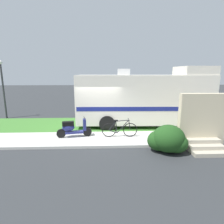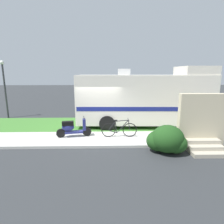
{
  "view_description": "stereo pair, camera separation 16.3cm",
  "coord_description": "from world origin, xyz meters",
  "px_view_note": "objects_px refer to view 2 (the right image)",
  "views": [
    {
      "loc": [
        0.38,
        -9.86,
        3.27
      ],
      "look_at": [
        0.78,
        0.3,
        1.1
      ],
      "focal_mm": 29.87,
      "sensor_mm": 36.0,
      "label": 1
    },
    {
      "loc": [
        0.54,
        -9.87,
        3.27
      ],
      "look_at": [
        0.78,
        0.3,
        1.1
      ],
      "focal_mm": 29.87,
      "sensor_mm": 36.0,
      "label": 2
    }
  ],
  "objects_px": {
    "bottle_green": "(185,134)",
    "pickup_truck_far": "(153,95)",
    "motorhome_rv": "(145,98)",
    "scooter": "(73,128)",
    "street_lamp_post": "(4,84)",
    "bicycle": "(119,129)",
    "bottle_spare": "(199,139)",
    "pickup_truck_near": "(142,100)"
  },
  "relations": [
    {
      "from": "motorhome_rv",
      "to": "pickup_truck_far",
      "type": "height_order",
      "value": "motorhome_rv"
    },
    {
      "from": "pickup_truck_near",
      "to": "bottle_spare",
      "type": "relative_size",
      "value": 24.84
    },
    {
      "from": "motorhome_rv",
      "to": "bottle_spare",
      "type": "height_order",
      "value": "motorhome_rv"
    },
    {
      "from": "motorhome_rv",
      "to": "pickup_truck_near",
      "type": "xyz_separation_m",
      "value": [
        0.61,
        4.31,
        -0.77
      ]
    },
    {
      "from": "bottle_spare",
      "to": "bottle_green",
      "type": "bearing_deg",
      "value": 120.12
    },
    {
      "from": "bicycle",
      "to": "pickup_truck_near",
      "type": "relative_size",
      "value": 0.32
    },
    {
      "from": "bicycle",
      "to": "street_lamp_post",
      "type": "distance_m",
      "value": 9.35
    },
    {
      "from": "bottle_spare",
      "to": "motorhome_rv",
      "type": "bearing_deg",
      "value": 123.29
    },
    {
      "from": "pickup_truck_near",
      "to": "street_lamp_post",
      "type": "height_order",
      "value": "street_lamp_post"
    },
    {
      "from": "scooter",
      "to": "pickup_truck_near",
      "type": "height_order",
      "value": "pickup_truck_near"
    },
    {
      "from": "pickup_truck_far",
      "to": "bottle_spare",
      "type": "relative_size",
      "value": 25.41
    },
    {
      "from": "pickup_truck_far",
      "to": "street_lamp_post",
      "type": "bearing_deg",
      "value": -154.74
    },
    {
      "from": "pickup_truck_far",
      "to": "bottle_green",
      "type": "bearing_deg",
      "value": -94.8
    },
    {
      "from": "scooter",
      "to": "bottle_spare",
      "type": "distance_m",
      "value": 6.09
    },
    {
      "from": "pickup_truck_near",
      "to": "street_lamp_post",
      "type": "bearing_deg",
      "value": -168.24
    },
    {
      "from": "bottle_green",
      "to": "pickup_truck_near",
      "type": "bearing_deg",
      "value": 98.55
    },
    {
      "from": "pickup_truck_far",
      "to": "street_lamp_post",
      "type": "height_order",
      "value": "street_lamp_post"
    },
    {
      "from": "scooter",
      "to": "street_lamp_post",
      "type": "bearing_deg",
      "value": 140.55
    },
    {
      "from": "motorhome_rv",
      "to": "pickup_truck_far",
      "type": "xyz_separation_m",
      "value": [
        2.48,
        7.88,
        -0.73
      ]
    },
    {
      "from": "pickup_truck_far",
      "to": "scooter",
      "type": "bearing_deg",
      "value": -122.33
    },
    {
      "from": "bottle_green",
      "to": "pickup_truck_far",
      "type": "bearing_deg",
      "value": 85.2
    },
    {
      "from": "motorhome_rv",
      "to": "bottle_green",
      "type": "distance_m",
      "value": 3.24
    },
    {
      "from": "motorhome_rv",
      "to": "bicycle",
      "type": "xyz_separation_m",
      "value": [
        -1.71,
        -2.46,
        -1.21
      ]
    },
    {
      "from": "motorhome_rv",
      "to": "pickup_truck_near",
      "type": "bearing_deg",
      "value": 81.9
    },
    {
      "from": "bicycle",
      "to": "street_lamp_post",
      "type": "bearing_deg",
      "value": 149.44
    },
    {
      "from": "scooter",
      "to": "pickup_truck_far",
      "type": "height_order",
      "value": "pickup_truck_far"
    },
    {
      "from": "bicycle",
      "to": "bottle_green",
      "type": "relative_size",
      "value": 6.57
    },
    {
      "from": "bottle_green",
      "to": "street_lamp_post",
      "type": "height_order",
      "value": "street_lamp_post"
    },
    {
      "from": "pickup_truck_near",
      "to": "bottle_spare",
      "type": "distance_m",
      "value": 7.56
    },
    {
      "from": "bicycle",
      "to": "bottle_green",
      "type": "bearing_deg",
      "value": 1.29
    },
    {
      "from": "pickup_truck_near",
      "to": "bottle_spare",
      "type": "xyz_separation_m",
      "value": [
        1.41,
        -7.39,
        -0.74
      ]
    },
    {
      "from": "motorhome_rv",
      "to": "bottle_green",
      "type": "relative_size",
      "value": 29.66
    },
    {
      "from": "motorhome_rv",
      "to": "bicycle",
      "type": "relative_size",
      "value": 4.51
    },
    {
      "from": "bottle_green",
      "to": "bottle_spare",
      "type": "xyz_separation_m",
      "value": [
        0.4,
        -0.69,
        -0.02
      ]
    },
    {
      "from": "motorhome_rv",
      "to": "bottle_spare",
      "type": "bearing_deg",
      "value": -56.71
    },
    {
      "from": "bottle_green",
      "to": "street_lamp_post",
      "type": "distance_m",
      "value": 12.31
    },
    {
      "from": "bicycle",
      "to": "bottle_spare",
      "type": "bearing_deg",
      "value": -9.39
    },
    {
      "from": "pickup_truck_near",
      "to": "street_lamp_post",
      "type": "distance_m",
      "value": 10.53
    },
    {
      "from": "pickup_truck_far",
      "to": "street_lamp_post",
      "type": "relative_size",
      "value": 1.4
    },
    {
      "from": "motorhome_rv",
      "to": "bottle_spare",
      "type": "xyz_separation_m",
      "value": [
        2.02,
        -3.08,
        -1.51
      ]
    },
    {
      "from": "bicycle",
      "to": "street_lamp_post",
      "type": "xyz_separation_m",
      "value": [
        -7.87,
        4.65,
        1.98
      ]
    },
    {
      "from": "bicycle",
      "to": "pickup_truck_far",
      "type": "distance_m",
      "value": 11.17
    }
  ]
}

